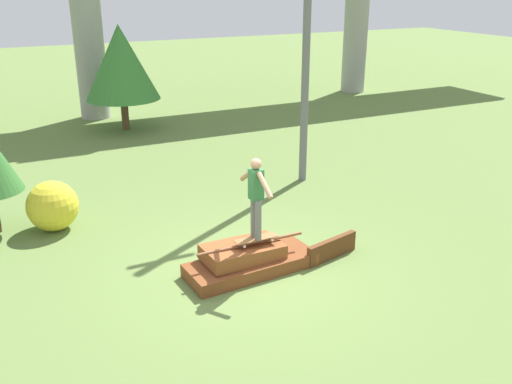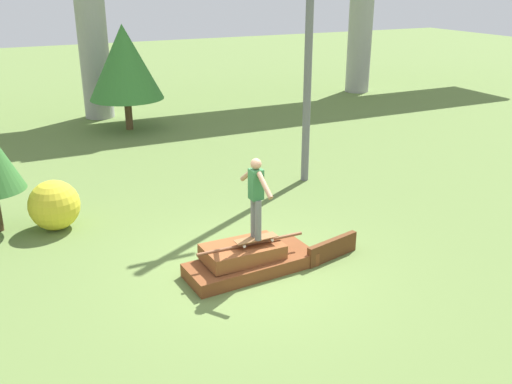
% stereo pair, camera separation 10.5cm
% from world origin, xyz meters
% --- Properties ---
extents(ground_plane, '(80.00, 80.00, 0.00)m').
position_xyz_m(ground_plane, '(0.00, 0.00, 0.00)').
color(ground_plane, olive).
extents(scrap_pile, '(2.51, 1.08, 0.60)m').
position_xyz_m(scrap_pile, '(-0.05, 0.03, 0.23)').
color(scrap_pile, brown).
rests_on(scrap_pile, ground_plane).
extents(scrap_plank_loose, '(1.25, 0.40, 0.40)m').
position_xyz_m(scrap_plank_loose, '(1.64, -0.22, 0.20)').
color(scrap_plank_loose, '#5B3319').
rests_on(scrap_plank_loose, ground_plane).
extents(skateboard, '(0.83, 0.25, 0.09)m').
position_xyz_m(skateboard, '(0.08, -0.05, 0.67)').
color(skateboard, brown).
rests_on(skateboard, scrap_pile).
extents(skater, '(0.23, 1.14, 1.52)m').
position_xyz_m(skater, '(0.08, -0.05, 1.56)').
color(skater, slate).
rests_on(skater, skateboard).
extents(utility_pole, '(1.30, 0.20, 8.12)m').
position_xyz_m(utility_pole, '(3.48, 3.98, 4.18)').
color(utility_pole, slate).
rests_on(utility_pole, ground_plane).
extents(tree_behind_left, '(2.58, 2.58, 3.66)m').
position_xyz_m(tree_behind_left, '(0.57, 11.43, 2.37)').
color(tree_behind_left, brown).
rests_on(tree_behind_left, ground_plane).
extents(bush_yellow_flowering, '(1.09, 1.09, 1.09)m').
position_xyz_m(bush_yellow_flowering, '(-3.00, 3.59, 0.55)').
color(bush_yellow_flowering, gold).
rests_on(bush_yellow_flowering, ground_plane).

